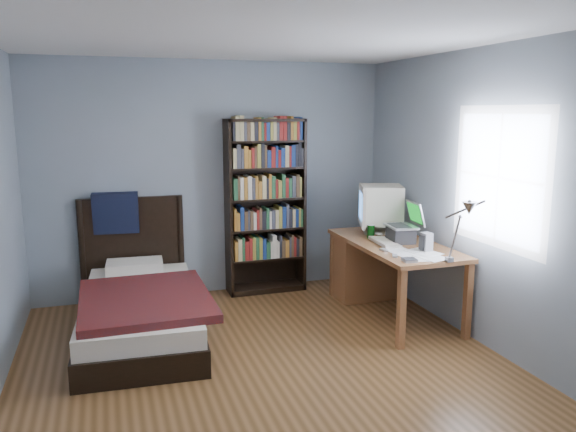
# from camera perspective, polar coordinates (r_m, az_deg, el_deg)

# --- Properties ---
(room) EXTENTS (4.20, 4.24, 2.50)m
(room) POSITION_cam_1_polar(r_m,az_deg,el_deg) (4.09, -1.73, 0.46)
(room) COLOR brown
(room) RESTS_ON ground
(desk) EXTENTS (0.75, 1.57, 0.73)m
(desk) POSITION_cam_1_polar(r_m,az_deg,el_deg) (5.94, 8.67, -4.71)
(desk) COLOR brown
(desk) RESTS_ON floor
(crt_monitor) EXTENTS (0.56, 0.52, 0.50)m
(crt_monitor) POSITION_cam_1_polar(r_m,az_deg,el_deg) (5.84, 9.24, 1.04)
(crt_monitor) COLOR beige
(crt_monitor) RESTS_ON desk
(laptop) EXTENTS (0.34, 0.34, 0.39)m
(laptop) POSITION_cam_1_polar(r_m,az_deg,el_deg) (5.50, 11.55, -1.48)
(laptop) COLOR #2D2D30
(laptop) RESTS_ON desk
(desk_lamp) EXTENTS (0.22, 0.50, 0.59)m
(desk_lamp) POSITION_cam_1_polar(r_m,az_deg,el_deg) (4.46, 17.67, 0.17)
(desk_lamp) COLOR #99999E
(desk_lamp) RESTS_ON desk
(keyboard) EXTENTS (0.20, 0.44, 0.04)m
(keyboard) POSITION_cam_1_polar(r_m,az_deg,el_deg) (5.42, 9.80, -2.64)
(keyboard) COLOR #B3A895
(keyboard) RESTS_ON desk
(speaker) EXTENTS (0.10, 0.10, 0.17)m
(speaker) POSITION_cam_1_polar(r_m,az_deg,el_deg) (5.18, 13.87, -2.60)
(speaker) COLOR gray
(speaker) RESTS_ON desk
(soda_can) EXTENTS (0.07, 0.07, 0.13)m
(soda_can) POSITION_cam_1_polar(r_m,az_deg,el_deg) (5.63, 8.41, -1.57)
(soda_can) COLOR #07340B
(soda_can) RESTS_ON desk
(mouse) EXTENTS (0.07, 0.12, 0.04)m
(mouse) POSITION_cam_1_polar(r_m,az_deg,el_deg) (5.76, 9.20, -1.80)
(mouse) COLOR silver
(mouse) RESTS_ON desk
(phone_silver) EXTENTS (0.05, 0.09, 0.02)m
(phone_silver) POSITION_cam_1_polar(r_m,az_deg,el_deg) (5.15, 9.71, -3.40)
(phone_silver) COLOR silver
(phone_silver) RESTS_ON desk
(phone_grey) EXTENTS (0.07, 0.09, 0.02)m
(phone_grey) POSITION_cam_1_polar(r_m,az_deg,el_deg) (4.96, 10.81, -3.99)
(phone_grey) COLOR gray
(phone_grey) RESTS_ON desk
(external_drive) EXTENTS (0.12, 0.12, 0.02)m
(external_drive) POSITION_cam_1_polar(r_m,az_deg,el_deg) (4.83, 12.24, -4.41)
(external_drive) COLOR gray
(external_drive) RESTS_ON desk
(bookshelf) EXTENTS (0.85, 0.30, 1.89)m
(bookshelf) POSITION_cam_1_polar(r_m,az_deg,el_deg) (6.11, -2.31, 0.99)
(bookshelf) COLOR black
(bookshelf) RESTS_ON floor
(bed) EXTENTS (1.12, 2.11, 1.16)m
(bed) POSITION_cam_1_polar(r_m,az_deg,el_deg) (5.29, -14.80, -8.70)
(bed) COLOR black
(bed) RESTS_ON floor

